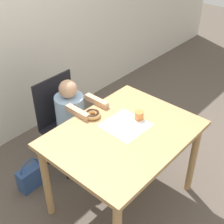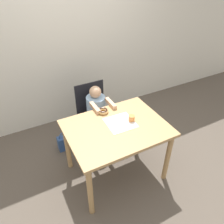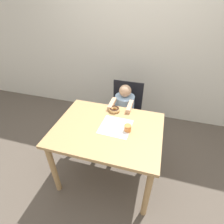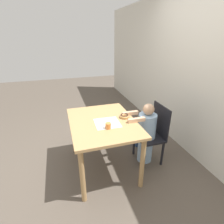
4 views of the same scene
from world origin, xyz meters
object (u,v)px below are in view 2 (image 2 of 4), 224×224
chair (93,113)px  child_figure (97,116)px  donut (103,111)px  handbag (67,142)px  cup (132,118)px

chair → child_figure: child_figure is taller
chair → donut: 0.56m
chair → handbag: bearing=-175.3°
chair → handbag: chair is taller
chair → cup: 0.84m
child_figure → cup: child_figure is taller
chair → handbag: 0.58m
child_figure → cup: size_ratio=13.00×
handbag → cup: 1.17m
handbag → cup: cup is taller
child_figure → donut: 0.46m
handbag → child_figure: bearing=-9.5°
donut → cup: (0.22, -0.30, 0.01)m
chair → handbag: size_ratio=2.79×
child_figure → cup: (0.17, -0.63, 0.33)m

